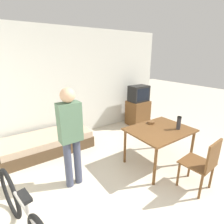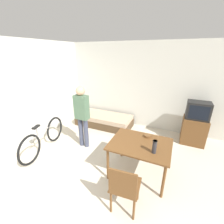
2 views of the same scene
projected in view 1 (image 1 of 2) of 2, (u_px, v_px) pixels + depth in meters
name	position (u px, v px, depth m)	size (l,w,h in m)	color
wall_back	(72.00, 84.00, 4.42)	(5.49, 0.06, 2.70)	silver
daybed	(48.00, 143.00, 3.90)	(1.89, 0.83, 0.39)	#4C3823
tv	(138.00, 107.00, 5.30)	(0.60, 0.51, 1.20)	brown
dining_table	(160.00, 133.00, 3.32)	(1.16, 0.90, 0.74)	brown
wooden_chair	(204.00, 162.00, 2.66)	(0.48, 0.48, 0.90)	brown
bicycle	(24.00, 216.00, 1.96)	(0.38, 1.67, 0.78)	black
person_standing	(70.00, 132.00, 2.66)	(0.34, 0.22, 1.64)	#3D4256
thermos_flask	(179.00, 122.00, 3.25)	(0.08, 0.08, 0.25)	#2D2D33
mate_bowl	(151.00, 122.00, 3.55)	(0.14, 0.14, 0.05)	brown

